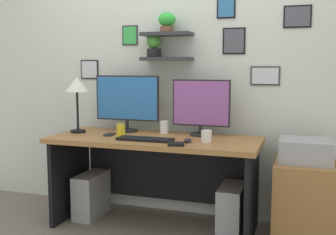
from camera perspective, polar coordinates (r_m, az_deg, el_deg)
The scene contains 17 objects.
ground_plane at distance 3.56m, azimuth -1.84°, elevation -14.73°, with size 8.00×8.00×0.00m, color #70665B.
back_wall_assembly at distance 3.71m, azimuth 0.45°, elevation 7.61°, with size 4.40×0.24×2.70m.
desk at distance 3.45m, azimuth -1.55°, elevation -6.01°, with size 1.70×0.68×0.75m.
monitor_left at distance 3.64m, azimuth -5.63°, elevation 2.30°, with size 0.59×0.18×0.49m.
monitor_right at distance 3.43m, azimuth 4.57°, elevation 1.57°, with size 0.48×0.18×0.46m.
keyboard at distance 3.23m, azimuth -3.17°, elevation -2.99°, with size 0.44×0.14×0.02m, color black.
computer_mouse at distance 3.14m, azimuth 2.72°, elevation -3.18°, with size 0.06×0.09×0.03m, color black.
desk_lamp at distance 3.65m, azimuth -12.42°, elevation 3.99°, with size 0.20×0.20×0.48m.
cell_phone at distance 3.49m, azimuth -8.07°, elevation -2.34°, with size 0.07×0.14×0.01m, color black.
coffee_mug at distance 3.16m, azimuth 5.31°, elevation -2.57°, with size 0.08×0.08×0.09m, color white.
pen_cup at distance 3.44m, azimuth -6.50°, elevation -1.71°, with size 0.07×0.07×0.10m, color yellow.
scissors_tray at distance 3.01m, azimuth 1.12°, elevation -3.68°, with size 0.12×0.08×0.02m, color black.
water_cup at distance 3.54m, azimuth -0.53°, elevation -1.33°, with size 0.07×0.07×0.11m, color white.
drawer_cabinet at distance 3.35m, azimuth 18.17°, elevation -10.93°, with size 0.44×0.50×0.61m, color #9E6B38.
printer at distance 3.26m, azimuth 18.44°, elevation -4.35°, with size 0.38×0.34×0.17m, color #9E9EA3.
computer_tower_left at distance 3.79m, azimuth -10.48°, elevation -10.41°, with size 0.18×0.40×0.38m, color #99999E.
computer_tower_right at distance 3.37m, azimuth 8.74°, elevation -12.52°, with size 0.18×0.40×0.40m, color #99999E.
Camera 1 is at (1.15, -3.10, 1.33)m, focal length 44.32 mm.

